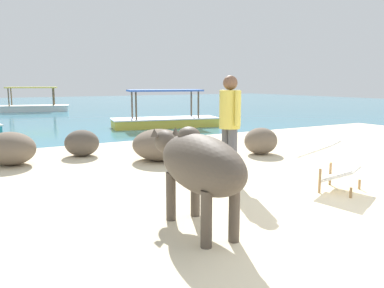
% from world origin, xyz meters
% --- Properties ---
extents(sand_beach, '(18.00, 14.00, 0.04)m').
position_xyz_m(sand_beach, '(0.00, 0.00, 0.02)').
color(sand_beach, beige).
rests_on(sand_beach, ground).
extents(water_surface, '(60.00, 36.00, 0.03)m').
position_xyz_m(water_surface, '(0.00, 22.00, 0.00)').
color(water_surface, teal).
rests_on(water_surface, ground).
extents(cow, '(0.63, 1.87, 1.05)m').
position_xyz_m(cow, '(-1.62, 0.87, 0.74)').
color(cow, '#4C4238').
rests_on(cow, sand_beach).
extents(deck_chair_near, '(0.81, 0.92, 0.68)m').
position_xyz_m(deck_chair_near, '(0.76, 1.23, 0.42)').
color(deck_chair_near, '#A37A4C').
rests_on(deck_chair_near, sand_beach).
extents(person_standing, '(0.32, 0.51, 1.62)m').
position_xyz_m(person_standing, '(-0.20, 2.35, 0.99)').
color(person_standing, '#4C4C51').
rests_on(person_standing, sand_beach).
extents(shore_rock_large, '(1.23, 1.32, 0.61)m').
position_xyz_m(shore_rock_large, '(-3.05, 5.31, 0.35)').
color(shore_rock_large, '#6B5B4C').
rests_on(shore_rock_large, sand_beach).
extents(shore_rock_medium, '(0.84, 0.78, 0.56)m').
position_xyz_m(shore_rock_medium, '(1.69, 3.87, 0.32)').
color(shore_rock_medium, '#6B5B4C').
rests_on(shore_rock_medium, sand_beach).
extents(shore_rock_small, '(1.34, 1.38, 0.62)m').
position_xyz_m(shore_rock_small, '(-0.46, 4.34, 0.35)').
color(shore_rock_small, '#6B5B4C').
rests_on(shore_rock_small, sand_beach).
extents(shore_rock_flat, '(0.97, 0.98, 0.54)m').
position_xyz_m(shore_rock_flat, '(-1.68, 5.54, 0.31)').
color(shore_rock_flat, brown).
rests_on(shore_rock_flat, sand_beach).
extents(boat_white, '(3.84, 2.03, 1.29)m').
position_xyz_m(boat_white, '(-0.81, 19.64, 0.29)').
color(boat_white, white).
rests_on(boat_white, water_surface).
extents(boat_yellow, '(3.83, 1.84, 1.29)m').
position_xyz_m(boat_yellow, '(2.19, 9.60, 0.29)').
color(boat_yellow, gold).
rests_on(boat_yellow, water_surface).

